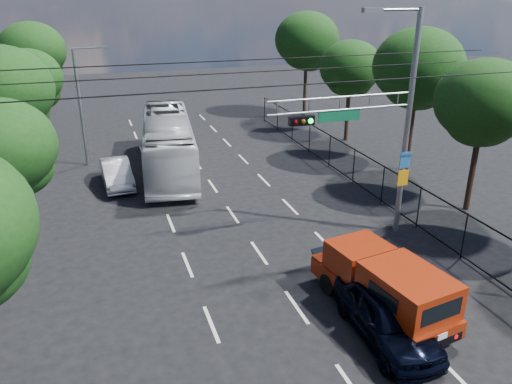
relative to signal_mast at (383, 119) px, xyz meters
name	(u,v)px	position (x,y,z in m)	size (l,w,h in m)	color
lane_markings	(222,199)	(-5.28, 6.01, -5.24)	(6.12, 38.00, 0.01)	beige
signal_mast	(383,119)	(0.00, 0.00, 0.00)	(6.43, 0.39, 9.50)	slate
streetlight_left	(83,102)	(-11.62, 14.01, -1.30)	(2.09, 0.22, 7.08)	slate
utility_wires	(252,72)	(-5.28, 0.84, 1.99)	(22.00, 5.04, 0.74)	black
fence_right	(371,176)	(2.32, 4.18, -4.21)	(0.06, 34.03, 2.00)	black
tree_right_b	(483,108)	(5.93, 1.03, -0.19)	(4.50, 4.50, 7.31)	black
tree_right_c	(418,73)	(6.53, 7.03, 0.49)	(5.10, 5.10, 8.29)	black
tree_right_d	(350,72)	(6.13, 14.03, -0.39)	(4.32, 4.32, 7.02)	black
tree_right_e	(307,44)	(6.33, 22.03, 0.69)	(5.28, 5.28, 8.58)	black
tree_left_b	(1,154)	(-14.47, 2.03, -0.66)	(4.08, 4.08, 6.63)	black
tree_left_c	(3,97)	(-15.07, 9.03, 0.15)	(4.80, 4.80, 7.80)	black
tree_left_d	(29,83)	(-14.67, 17.03, -0.52)	(4.20, 4.20, 6.83)	black
tree_left_e	(33,55)	(-14.87, 25.03, 0.29)	(4.92, 4.92, 7.99)	black
red_pickup	(383,284)	(-2.71, -5.15, -4.13)	(2.82, 5.81, 2.08)	black
navy_hatchback	(386,315)	(-3.28, -6.29, -4.46)	(1.86, 4.62, 1.57)	black
white_bus	(168,143)	(-7.10, 11.56, -3.60)	(2.75, 11.77, 3.28)	silver
white_van	(117,173)	(-10.27, 9.82, -4.54)	(1.48, 4.24, 1.40)	silver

